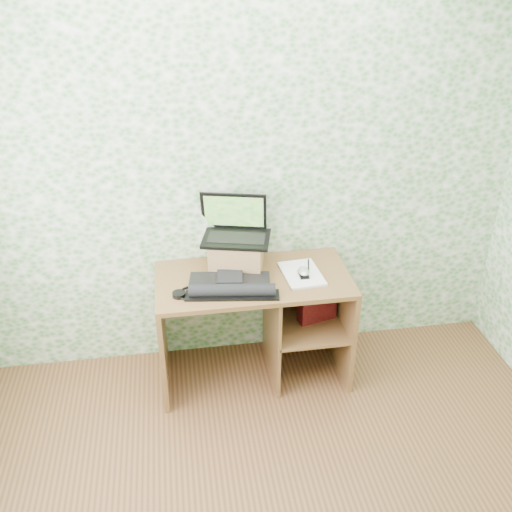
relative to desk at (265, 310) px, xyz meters
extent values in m
plane|color=white|center=(-0.08, 0.28, 0.82)|extent=(3.50, 0.00, 3.50)
cube|color=brown|center=(-0.08, -0.03, 0.25)|extent=(1.20, 0.60, 0.03)
cube|color=brown|center=(-0.66, -0.03, -0.12)|extent=(0.03, 0.60, 0.72)
cube|color=brown|center=(0.51, -0.03, -0.12)|extent=(0.03, 0.60, 0.72)
cube|color=brown|center=(0.04, -0.03, -0.12)|extent=(0.02, 0.56, 0.72)
cube|color=brown|center=(0.27, -0.03, -0.10)|extent=(0.46, 0.56, 0.02)
cube|color=brown|center=(0.28, 0.26, -0.12)|extent=(0.48, 0.02, 0.72)
cube|color=#A36F49|center=(-0.16, 0.12, 0.37)|extent=(0.38, 0.34, 0.19)
cube|color=black|center=(-0.16, 0.12, 0.47)|extent=(0.47, 0.37, 0.02)
cube|color=black|center=(-0.16, 0.10, 0.48)|extent=(0.38, 0.24, 0.00)
cube|color=black|center=(-0.16, 0.23, 0.61)|extent=(0.41, 0.17, 0.26)
cube|color=#195819|center=(-0.16, 0.22, 0.61)|extent=(0.37, 0.14, 0.22)
cube|color=black|center=(-0.23, -0.08, 0.29)|extent=(0.50, 0.24, 0.04)
cube|color=black|center=(-0.23, -0.08, 0.30)|extent=(0.17, 0.17, 0.06)
cylinder|color=black|center=(-0.23, -0.21, 0.31)|extent=(0.51, 0.15, 0.08)
cube|color=black|center=(-0.23, -0.21, 0.28)|extent=(0.56, 0.18, 0.01)
torus|color=black|center=(-0.47, -0.16, 0.28)|extent=(0.18, 0.18, 0.01)
cylinder|color=black|center=(-0.54, -0.17, 0.28)|extent=(0.08, 0.08, 0.03)
cylinder|color=black|center=(-0.39, -0.15, 0.28)|extent=(0.08, 0.08, 0.03)
cube|color=white|center=(0.22, -0.04, 0.28)|extent=(0.25, 0.34, 0.02)
ellipsoid|color=silver|center=(0.23, -0.07, 0.30)|extent=(0.07, 0.11, 0.04)
cylinder|color=black|center=(0.28, 0.03, 0.29)|extent=(0.05, 0.16, 0.01)
cube|color=maroon|center=(0.34, -0.03, 0.06)|extent=(0.26, 0.14, 0.30)
camera|label=1|loc=(-0.53, -2.98, 2.11)|focal=40.00mm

